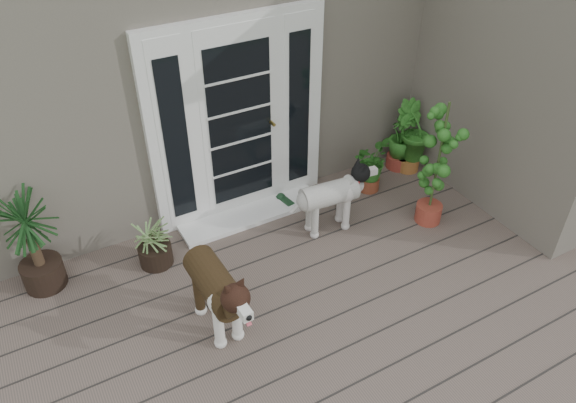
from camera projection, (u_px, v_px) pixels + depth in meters
deck at (373, 338)px, 4.79m from camera, size 6.20×4.60×0.12m
house_main at (182, 22)px, 6.86m from camera, size 7.40×4.00×3.10m
house_wing at (549, 66)px, 5.79m from camera, size 1.60×2.40×3.10m
door_unit at (238, 121)px, 5.56m from camera, size 1.90×0.14×2.15m
door_step at (251, 213)px, 6.06m from camera, size 1.60×0.40×0.05m
brindle_dog at (216, 294)px, 4.60m from camera, size 0.42×0.93×0.76m
white_dog at (329, 203)px, 5.69m from camera, size 0.82×0.41×0.66m
spider_plant at (153, 240)px, 5.29m from camera, size 0.60×0.60×0.58m
yucca at (32, 242)px, 4.92m from camera, size 0.74×0.74×1.05m
herb_a at (370, 169)px, 6.31m from camera, size 0.61×0.61×0.55m
herb_b at (410, 145)px, 6.61m from camera, size 0.63×0.63×0.68m
herb_c at (400, 146)px, 6.68m from camera, size 0.51×0.51×0.58m
sapling at (438, 163)px, 5.56m from camera, size 0.52×0.52×1.47m
clog_left at (285, 201)px, 6.21m from camera, size 0.17×0.28×0.08m
clog_right at (341, 200)px, 6.22m from camera, size 0.26×0.34×0.09m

